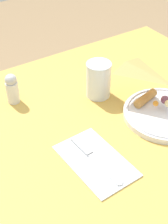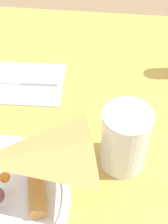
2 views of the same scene
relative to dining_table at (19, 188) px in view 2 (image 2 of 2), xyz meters
The scene contains 4 objects.
dining_table is the anchor object (origin of this frame).
milk_glass 0.25m from the dining_table, behind, with size 0.07×0.07×0.11m.
napkin_folded 0.20m from the dining_table, 77.57° to the right, with size 0.21×0.13×0.00m.
butter_knife 0.21m from the dining_table, 80.66° to the right, with size 0.19×0.03×0.01m.
Camera 2 is at (-0.16, 0.32, 1.22)m, focal length 55.00 mm.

